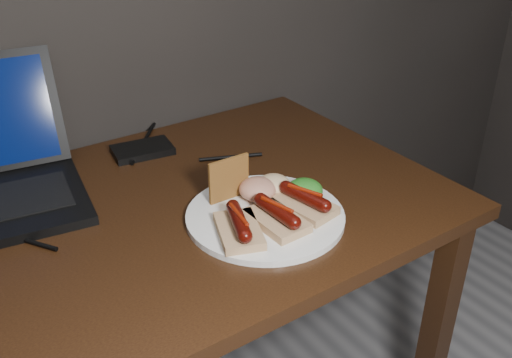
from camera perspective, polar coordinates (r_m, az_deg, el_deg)
The scene contains 11 objects.
desk at distance 1.10m, azimuth -16.27°, elevation -9.34°, with size 1.40×0.70×0.75m.
hard_drive at distance 1.31m, azimuth -11.29°, elevation 2.87°, with size 0.13×0.08×0.02m, color black.
desk_cables at distance 1.17m, azimuth -18.43°, elevation -1.70°, with size 0.83×0.40×0.01m.
plate at distance 1.05m, azimuth 0.93°, elevation -3.72°, with size 0.29×0.29×0.01m, color white.
bread_sausage_left at distance 0.98m, azimuth -1.72°, elevation -4.76°, with size 0.11×0.13×0.04m.
bread_sausage_center at distance 1.01m, azimuth 2.09°, elevation -3.75°, with size 0.07×0.12×0.04m.
bread_sausage_right at distance 1.05m, azimuth 4.87°, elevation -2.27°, with size 0.09×0.13×0.04m.
crispbread at distance 1.07m, azimuth -2.73°, elevation 0.03°, with size 0.09×0.01×0.09m, color #9C6A2A.
salad_greens at distance 1.08m, azimuth 4.87°, elevation -1.11°, with size 0.07×0.07×0.04m, color #115516.
salsa_mound at distance 1.08m, azimuth 0.17°, elevation -1.00°, with size 0.07×0.07×0.04m, color maroon.
coleslaw_mound at distance 1.10m, azimuth 1.77°, elevation -0.53°, with size 0.06×0.06×0.04m, color beige.
Camera 1 is at (-0.21, 0.53, 1.33)m, focal length 40.00 mm.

